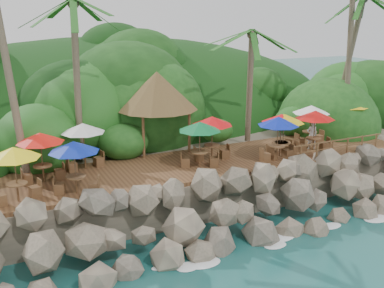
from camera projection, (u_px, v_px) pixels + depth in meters
name	position (u px, v px, depth m)	size (l,w,h in m)	color
ground	(250.00, 252.00, 20.28)	(140.00, 140.00, 0.00)	#19514F
land_base	(134.00, 141.00, 33.88)	(32.00, 25.20, 2.10)	gray
jungle_hill	(107.00, 131.00, 40.69)	(44.80, 28.00, 15.40)	#143811
seawall	(228.00, 211.00, 21.70)	(29.00, 4.00, 2.30)	gray
terrace	(192.00, 165.00, 24.88)	(26.00, 5.00, 0.20)	brown
jungle_foliage	(139.00, 158.00, 33.31)	(44.00, 16.00, 12.00)	#143811
foam_line	(247.00, 248.00, 20.53)	(25.20, 0.80, 0.06)	white
palapa	(157.00, 91.00, 26.66)	(4.74, 4.74, 4.60)	brown
dining_clusters	(216.00, 126.00, 24.48)	(23.03, 5.46, 2.44)	brown
railing	(340.00, 146.00, 26.00)	(6.10, 0.10, 1.00)	brown
waiter	(312.00, 135.00, 27.26)	(0.63, 0.41, 1.72)	silver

